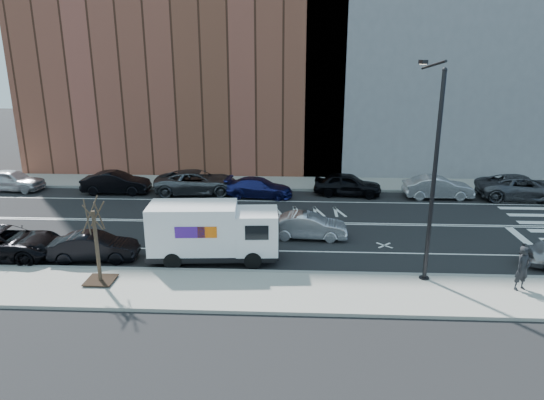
# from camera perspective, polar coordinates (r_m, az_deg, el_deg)

# --- Properties ---
(ground) EXTENTS (120.00, 120.00, 0.00)m
(ground) POSITION_cam_1_polar(r_m,az_deg,el_deg) (28.63, 0.03, -2.66)
(ground) COLOR black
(ground) RESTS_ON ground
(sidewalk_near) EXTENTS (44.00, 3.60, 0.15)m
(sidewalk_near) POSITION_cam_1_polar(r_m,az_deg,el_deg) (20.52, -1.16, -10.67)
(sidewalk_near) COLOR gray
(sidewalk_near) RESTS_ON ground
(sidewalk_far) EXTENTS (44.00, 3.60, 0.15)m
(sidewalk_far) POSITION_cam_1_polar(r_m,az_deg,el_deg) (37.02, 0.67, 1.99)
(sidewalk_far) COLOR gray
(sidewalk_far) RESTS_ON ground
(curb_near) EXTENTS (44.00, 0.25, 0.17)m
(curb_near) POSITION_cam_1_polar(r_m,az_deg,el_deg) (22.13, -0.84, -8.50)
(curb_near) COLOR gray
(curb_near) RESTS_ON ground
(curb_far) EXTENTS (44.00, 0.25, 0.17)m
(curb_far) POSITION_cam_1_polar(r_m,az_deg,el_deg) (35.28, 0.57, 1.26)
(curb_far) COLOR gray
(curb_far) RESTS_ON ground
(road_markings) EXTENTS (40.00, 8.60, 0.01)m
(road_markings) POSITION_cam_1_polar(r_m,az_deg,el_deg) (28.63, 0.03, -2.65)
(road_markings) COLOR white
(road_markings) RESTS_ON ground
(bldg_brick) EXTENTS (26.00, 10.00, 22.00)m
(bldg_brick) POSITION_cam_1_polar(r_m,az_deg,el_deg) (43.58, -10.07, 18.49)
(bldg_brick) COLOR brown
(bldg_brick) RESTS_ON ground
(bldg_concrete) EXTENTS (20.00, 10.00, 26.00)m
(bldg_concrete) POSITION_cam_1_polar(r_m,az_deg,el_deg) (44.03, 18.01, 20.56)
(bldg_concrete) COLOR slate
(bldg_concrete) RESTS_ON ground
(streetlight) EXTENTS (0.44, 4.02, 9.34)m
(streetlight) POSITION_cam_1_polar(r_m,az_deg,el_deg) (21.32, 18.29, 3.87)
(streetlight) COLOR black
(streetlight) RESTS_ON ground
(street_tree) EXTENTS (1.20, 1.20, 3.75)m
(street_tree) POSITION_cam_1_polar(r_m,az_deg,el_deg) (21.88, -19.83, -5.96)
(street_tree) COLOR black
(street_tree) RESTS_ON ground
(fedex_van) EXTENTS (6.30, 2.53, 2.82)m
(fedex_van) POSITION_cam_1_polar(r_m,az_deg,el_deg) (23.16, -7.03, -3.70)
(fedex_van) COLOR black
(fedex_van) RESTS_ON ground
(far_parked_a) EXTENTS (4.73, 2.22, 1.57)m
(far_parked_a) POSITION_cam_1_polar(r_m,az_deg,el_deg) (39.85, -28.29, 2.08)
(far_parked_a) COLOR #B4B4B9
(far_parked_a) RESTS_ON ground
(far_parked_b) EXTENTS (4.73, 1.75, 1.55)m
(far_parked_b) POSITION_cam_1_polar(r_m,az_deg,el_deg) (36.15, -17.87, 1.95)
(far_parked_b) COLOR black
(far_parked_b) RESTS_ON ground
(far_parked_c) EXTENTS (6.19, 3.27, 1.66)m
(far_parked_c) POSITION_cam_1_polar(r_m,az_deg,el_deg) (34.77, -8.76, 2.10)
(far_parked_c) COLOR #4C4E54
(far_parked_c) RESTS_ON ground
(far_parked_d) EXTENTS (4.82, 2.38, 1.35)m
(far_parked_d) POSITION_cam_1_polar(r_m,az_deg,el_deg) (33.55, -1.52, 1.48)
(far_parked_d) COLOR navy
(far_parked_d) RESTS_ON ground
(far_parked_e) EXTENTS (4.86, 2.42, 1.59)m
(far_parked_e) POSITION_cam_1_polar(r_m,az_deg,el_deg) (34.34, 8.88, 1.85)
(far_parked_e) COLOR black
(far_parked_e) RESTS_ON ground
(far_parked_f) EXTENTS (4.65, 1.67, 1.52)m
(far_parked_f) POSITION_cam_1_polar(r_m,az_deg,el_deg) (35.13, 18.94, 1.41)
(far_parked_f) COLOR #AEAFB3
(far_parked_f) RESTS_ON ground
(far_parked_g) EXTENTS (6.10, 3.13, 1.65)m
(far_parked_g) POSITION_cam_1_polar(r_m,az_deg,el_deg) (37.12, 27.38, 1.31)
(far_parked_g) COLOR #434449
(far_parked_g) RESTS_ON ground
(driving_sedan) EXTENTS (4.18, 1.63, 1.36)m
(driving_sedan) POSITION_cam_1_polar(r_m,az_deg,el_deg) (26.15, 4.31, -3.06)
(driving_sedan) COLOR silver
(driving_sedan) RESTS_ON ground
(near_parked_rear_a) EXTENTS (4.21, 1.79, 1.35)m
(near_parked_rear_a) POSITION_cam_1_polar(r_m,az_deg,el_deg) (24.83, -20.19, -5.20)
(near_parked_rear_a) COLOR black
(near_parked_rear_a) RESTS_ON ground
(near_parked_rear_b) EXTENTS (5.60, 2.65, 1.55)m
(near_parked_rear_b) POSITION_cam_1_polar(r_m,az_deg,el_deg) (26.88, -29.00, -4.44)
(near_parked_rear_b) COLOR black
(near_parked_rear_b) RESTS_ON ground
(pedestrian) EXTENTS (0.81, 0.69, 1.89)m
(pedestrian) POSITION_cam_1_polar(r_m,az_deg,el_deg) (22.59, 27.40, -7.16)
(pedestrian) COLOR black
(pedestrian) RESTS_ON sidewalk_near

